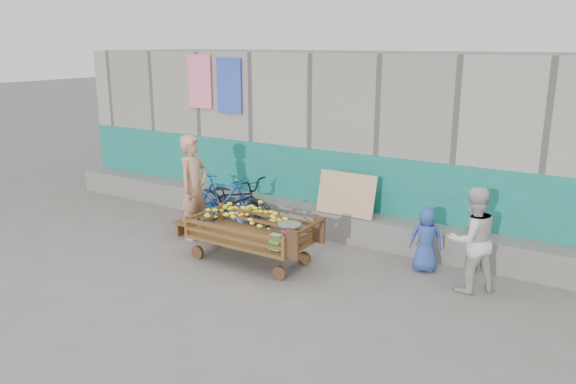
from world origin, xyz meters
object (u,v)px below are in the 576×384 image
Objects in this scene: bench at (199,228)px; vendor_man at (194,187)px; child at (426,240)px; woman at (472,240)px; banana_cart at (248,225)px; bicycle_dark at (234,201)px; bicycle_blue at (223,200)px.

bench is 0.69m from vendor_man.
bench is 3.71m from child.
woman is 1.50× the size of child.
vendor_man reaches higher than woman.
banana_cart is at bearing -31.25° from woman.
vendor_man is 0.99× the size of bicycle_dark.
vendor_man is 1.84× the size of child.
bench is 0.68× the size of woman.
banana_cart is at bearing 2.41° from child.
woman reaches higher than bench.
woman is at bearing -92.49° from bicycle_dark.
banana_cart is 1.47m from vendor_man.
woman is 4.50m from bicycle_blue.
vendor_man is at bearing 164.10° from banana_cart.
bench is 1.03× the size of child.
woman is at bearing 133.12° from child.
bicycle_blue reaches higher than bench.
banana_cart is at bearing -131.17° from bicycle_dark.
vendor_man is (-1.38, 0.39, 0.30)m from banana_cart.
woman is (4.34, 0.34, 0.53)m from bench.
child is (3.64, 0.67, 0.29)m from bench.
woman reaches higher than child.
vendor_man is 1.14× the size of bicycle_blue.
child is at bearing 24.16° from banana_cart.
child is 0.53× the size of bicycle_dark.
vendor_man reaches higher than banana_cart.
bicycle_dark is at bearing 134.62° from banana_cart.
banana_cart reaches higher than bench.
banana_cart is 2.08× the size of child.
banana_cart is at bearing -111.08° from vendor_man.
bench is at bearing -40.05° from woman.
bicycle_blue is (-4.46, 0.46, -0.25)m from woman.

